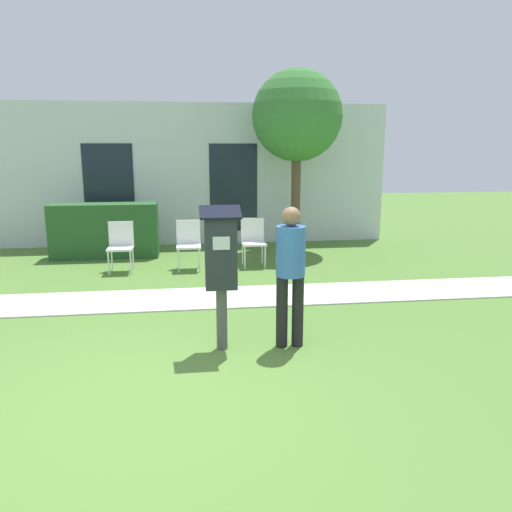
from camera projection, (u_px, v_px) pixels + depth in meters
ground_plane at (152, 402)px, 4.39m from camera, size 40.00×40.00×0.00m
sidewalk at (166, 299)px, 7.35m from camera, size 12.00×1.10×0.02m
building_facade at (172, 175)px, 11.42m from camera, size 10.00×0.26×3.20m
parking_meter at (221, 260)px, 5.36m from camera, size 0.44×0.31×1.59m
person_standing at (290, 266)px, 5.45m from camera, size 0.32×0.32×1.58m
outdoor_chair_left at (121, 243)px, 8.99m from camera, size 0.44×0.44×0.90m
outdoor_chair_middle at (189, 241)px, 9.17m from camera, size 0.44×0.44×0.90m
outdoor_chair_right at (253, 238)px, 9.44m from camera, size 0.44×0.44×0.90m
hedge_row at (105, 231)px, 10.18m from camera, size 2.13×0.60×1.10m
tree at (297, 117)px, 10.43m from camera, size 1.90×1.90×3.82m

